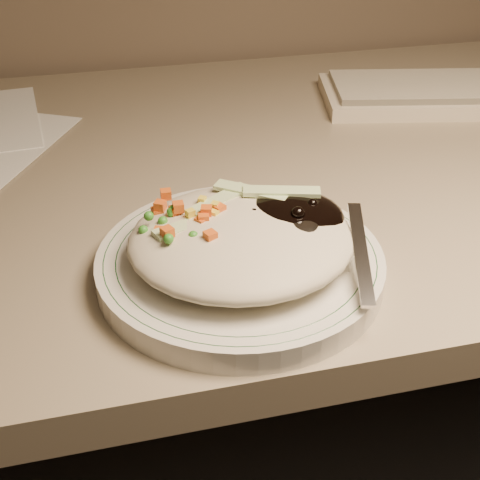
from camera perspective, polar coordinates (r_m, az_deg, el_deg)
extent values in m
cube|color=gray|center=(0.80, 1.90, 5.81)|extent=(1.40, 0.70, 0.04)
cylinder|color=silver|center=(0.58, 0.00, -2.14)|extent=(0.25, 0.25, 0.02)
torus|color=#144723|center=(0.58, 0.00, -1.33)|extent=(0.24, 0.24, 0.00)
torus|color=#144723|center=(0.58, 0.00, -1.33)|extent=(0.22, 0.22, 0.00)
ellipsoid|color=#B0A78F|center=(0.56, 0.12, 0.09)|extent=(0.19, 0.18, 0.04)
ellipsoid|color=black|center=(0.58, 4.09, 1.84)|extent=(0.10, 0.09, 0.03)
ellipsoid|color=orange|center=(0.57, -4.76, 0.73)|extent=(0.08, 0.08, 0.02)
sphere|color=black|center=(0.57, 1.20, 2.18)|extent=(0.01, 0.01, 0.01)
sphere|color=black|center=(0.58, 3.81, 2.82)|extent=(0.01, 0.01, 0.01)
sphere|color=black|center=(0.58, 6.19, 3.07)|extent=(0.01, 0.01, 0.01)
sphere|color=black|center=(0.59, 5.12, 3.14)|extent=(0.01, 0.01, 0.01)
sphere|color=black|center=(0.56, 4.96, 2.28)|extent=(0.01, 0.01, 0.01)
sphere|color=black|center=(0.57, 3.77, 2.44)|extent=(0.01, 0.01, 0.01)
sphere|color=black|center=(0.59, 4.51, 3.07)|extent=(0.01, 0.01, 0.01)
cube|color=#D45517|center=(0.56, -5.29, 2.84)|extent=(0.01, 0.01, 0.01)
cube|color=#D45517|center=(0.55, -3.29, 0.97)|extent=(0.01, 0.01, 0.01)
cube|color=#D45517|center=(0.58, -6.83, 2.93)|extent=(0.01, 0.01, 0.01)
cube|color=#D45517|center=(0.56, -2.89, 2.50)|extent=(0.01, 0.01, 0.01)
cube|color=#D45517|center=(0.55, -3.13, 1.85)|extent=(0.01, 0.01, 0.01)
cube|color=#D45517|center=(0.59, -7.04, 2.43)|extent=(0.01, 0.01, 0.01)
cube|color=#D45517|center=(0.57, -5.54, 2.50)|extent=(0.01, 0.01, 0.01)
cube|color=#D45517|center=(0.55, -3.29, 1.54)|extent=(0.01, 0.01, 0.01)
cube|color=#D45517|center=(0.57, -1.79, 2.63)|extent=(0.01, 0.01, 0.01)
cube|color=#D45517|center=(0.58, -6.34, 3.90)|extent=(0.01, 0.01, 0.01)
cube|color=#D45517|center=(0.54, -6.22, 0.67)|extent=(0.01, 0.01, 0.01)
cube|color=#D45517|center=(0.53, -2.55, 0.33)|extent=(0.01, 0.01, 0.01)
cube|color=#D45517|center=(0.55, -6.88, 0.63)|extent=(0.01, 0.01, 0.01)
cube|color=#D45517|center=(0.58, -6.90, 2.24)|extent=(0.01, 0.01, 0.01)
sphere|color=#388C28|center=(0.56, -3.34, 1.91)|extent=(0.01, 0.01, 0.01)
sphere|color=#388C28|center=(0.53, -6.12, 0.10)|extent=(0.01, 0.01, 0.01)
sphere|color=#388C28|center=(0.56, -6.60, 1.61)|extent=(0.01, 0.01, 0.01)
sphere|color=#388C28|center=(0.56, -7.80, 2.04)|extent=(0.01, 0.01, 0.01)
sphere|color=#388C28|center=(0.57, -3.73, 2.10)|extent=(0.01, 0.01, 0.01)
sphere|color=#388C28|center=(0.55, -2.43, 0.18)|extent=(0.01, 0.01, 0.01)
sphere|color=#388C28|center=(0.56, -4.77, 1.21)|extent=(0.01, 0.01, 0.01)
sphere|color=#388C28|center=(0.55, -5.15, 0.02)|extent=(0.01, 0.01, 0.01)
sphere|color=#388C28|center=(0.56, -8.25, 0.84)|extent=(0.01, 0.01, 0.01)
sphere|color=#388C28|center=(0.57, -5.67, 2.62)|extent=(0.01, 0.01, 0.01)
sphere|color=#388C28|center=(0.57, -5.87, 2.41)|extent=(0.01, 0.01, 0.01)
sphere|color=#388C28|center=(0.55, -6.31, 0.68)|extent=(0.01, 0.01, 0.01)
sphere|color=#388C28|center=(0.54, -4.01, 0.36)|extent=(0.01, 0.01, 0.01)
sphere|color=#388C28|center=(0.59, -1.76, 3.09)|extent=(0.01, 0.01, 0.01)
cube|color=yellow|center=(0.57, -3.85, 2.09)|extent=(0.01, 0.01, 0.01)
cube|color=yellow|center=(0.56, -2.23, 2.19)|extent=(0.01, 0.01, 0.01)
cube|color=yellow|center=(0.57, -4.98, 2.07)|extent=(0.01, 0.01, 0.01)
cube|color=yellow|center=(0.56, -4.27, 2.27)|extent=(0.01, 0.01, 0.01)
cube|color=yellow|center=(0.56, -4.72, 1.10)|extent=(0.01, 0.01, 0.01)
cube|color=yellow|center=(0.57, -2.15, 2.91)|extent=(0.01, 0.01, 0.01)
cube|color=yellow|center=(0.58, -3.24, 3.36)|extent=(0.01, 0.01, 0.01)
cube|color=yellow|center=(0.56, -3.76, 1.16)|extent=(0.01, 0.01, 0.01)
cube|color=#B2D18C|center=(0.58, -1.77, 3.43)|extent=(0.07, 0.05, 0.00)
cube|color=#B2D18C|center=(0.59, 0.97, 4.17)|extent=(0.06, 0.05, 0.00)
cube|color=#B2D18C|center=(0.55, -4.14, 1.38)|extent=(0.07, 0.04, 0.00)
cube|color=#B2D18C|center=(0.59, 3.58, 4.15)|extent=(0.07, 0.03, 0.00)
ellipsoid|color=silver|center=(0.56, 5.07, 1.43)|extent=(0.05, 0.05, 0.01)
cube|color=silver|center=(0.55, 10.26, -1.01)|extent=(0.04, 0.11, 0.03)
cube|color=beige|center=(0.99, 18.66, 11.62)|extent=(0.41, 0.22, 0.02)
cube|color=beige|center=(0.99, 18.81, 12.36)|extent=(0.38, 0.19, 0.01)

